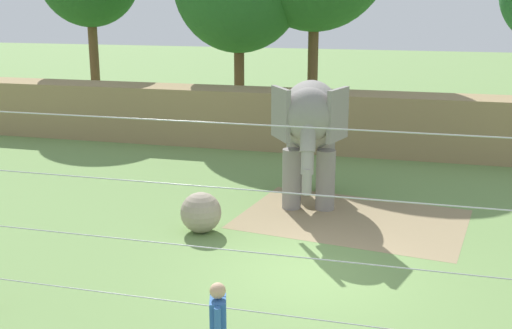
# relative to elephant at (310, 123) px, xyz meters

# --- Properties ---
(ground_plane) EXTENTS (120.00, 120.00, 0.00)m
(ground_plane) POSITION_rel_elephant_xyz_m (0.87, -4.42, -2.21)
(ground_plane) COLOR #6B8E4C
(dirt_patch) EXTENTS (5.94, 4.50, 0.01)m
(dirt_patch) POSITION_rel_elephant_xyz_m (1.30, -0.99, -2.21)
(dirt_patch) COLOR #937F5B
(dirt_patch) RESTS_ON ground
(embankment_wall) EXTENTS (36.00, 1.80, 2.13)m
(embankment_wall) POSITION_rel_elephant_xyz_m (0.87, 6.38, -1.15)
(embankment_wall) COLOR #997F56
(embankment_wall) RESTS_ON ground
(elephant) EXTENTS (2.15, 4.49, 3.34)m
(elephant) POSITION_rel_elephant_xyz_m (0.00, 0.00, 0.00)
(elephant) COLOR gray
(elephant) RESTS_ON ground
(enrichment_ball) EXTENTS (0.97, 0.97, 0.97)m
(enrichment_ball) POSITION_rel_elephant_xyz_m (-2.05, -2.85, -1.73)
(enrichment_ball) COLOR gray
(enrichment_ball) RESTS_ON ground
(cable_fence) EXTENTS (11.68, 0.19, 3.76)m
(cable_fence) POSITION_rel_elephant_xyz_m (0.87, -7.60, -0.32)
(cable_fence) COLOR brown
(cable_fence) RESTS_ON ground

